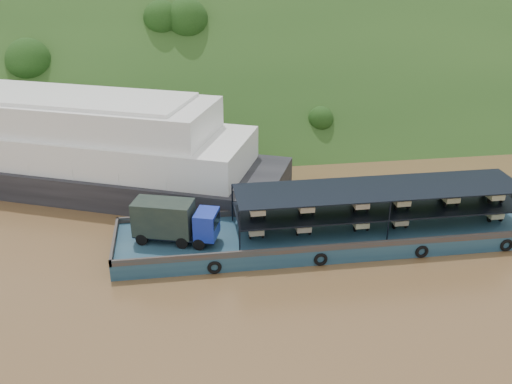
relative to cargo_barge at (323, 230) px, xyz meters
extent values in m
plane|color=brown|center=(-2.93, 0.61, -1.11)|extent=(160.00, 160.00, 0.00)
cube|color=#1B3915|center=(-2.93, 36.61, -1.11)|extent=(140.00, 39.60, 39.60)
cube|color=#16364E|center=(0.96, 0.04, -0.51)|extent=(35.00, 7.00, 1.20)
cube|color=#592D19|center=(0.96, 3.44, 0.34)|extent=(35.00, 0.20, 0.50)
cube|color=#592D19|center=(0.96, -3.36, 0.34)|extent=(35.00, 0.20, 0.50)
cube|color=#592D19|center=(-16.44, 0.04, 0.34)|extent=(0.20, 7.00, 0.50)
torus|color=black|center=(-9.04, -3.51, -0.56)|extent=(1.06, 0.26, 1.06)
torus|color=black|center=(-1.04, -3.51, -0.56)|extent=(1.06, 0.26, 1.06)
torus|color=black|center=(6.96, -3.51, -0.56)|extent=(1.06, 0.26, 1.06)
torus|color=black|center=(13.96, -3.51, -0.56)|extent=(1.06, 0.26, 1.06)
cylinder|color=black|center=(-14.30, -0.46, 0.56)|extent=(0.99, 0.60, 0.94)
cylinder|color=black|center=(-13.70, 1.41, 0.56)|extent=(0.99, 0.60, 0.94)
cylinder|color=black|center=(-11.27, -1.43, 0.56)|extent=(0.99, 0.60, 0.94)
cylinder|color=black|center=(-10.67, 0.44, 0.56)|extent=(0.99, 0.60, 0.94)
cylinder|color=black|center=(-10.03, -1.83, 0.56)|extent=(0.99, 0.60, 0.94)
cylinder|color=black|center=(-9.43, 0.04, 0.56)|extent=(0.99, 0.60, 0.94)
cube|color=black|center=(-11.69, -0.27, 0.70)|extent=(6.69, 3.91, 0.19)
cube|color=#162B9C|center=(-9.37, -1.01, 1.77)|extent=(2.20, 2.62, 2.06)
cube|color=black|center=(-8.61, -1.26, 2.15)|extent=(0.63, 1.80, 0.84)
cube|color=black|center=(-12.58, 0.02, 2.05)|extent=(4.96, 3.51, 2.62)
cube|color=black|center=(4.46, 0.04, 1.75)|extent=(23.00, 5.00, 0.12)
cube|color=black|center=(4.46, 0.04, 3.39)|extent=(23.00, 5.00, 0.08)
cylinder|color=black|center=(-7.04, -2.46, 1.74)|extent=(0.12, 0.12, 3.30)
cylinder|color=black|center=(-7.04, 2.54, 1.74)|extent=(0.12, 0.12, 3.30)
cylinder|color=black|center=(4.46, -2.46, 1.74)|extent=(0.12, 0.12, 3.30)
cylinder|color=black|center=(4.46, 2.54, 1.74)|extent=(0.12, 0.12, 3.30)
cylinder|color=black|center=(15.96, 2.54, 1.74)|extent=(0.12, 0.12, 3.30)
cylinder|color=black|center=(-5.53, 1.09, 0.35)|extent=(0.12, 0.52, 0.52)
cylinder|color=black|center=(-6.03, -0.71, 0.35)|extent=(0.14, 0.52, 0.52)
cylinder|color=black|center=(-5.03, -0.71, 0.35)|extent=(0.14, 0.52, 0.52)
cube|color=beige|center=(-5.53, -0.36, 0.69)|extent=(1.15, 1.50, 0.44)
cube|color=#B90C20|center=(-5.53, 0.79, 0.87)|extent=(0.55, 0.80, 0.80)
cube|color=#B90C20|center=(-5.53, 0.59, 1.37)|extent=(0.50, 0.10, 0.10)
cylinder|color=black|center=(-1.78, 1.09, 0.35)|extent=(0.12, 0.52, 0.52)
cylinder|color=black|center=(-2.28, -0.71, 0.35)|extent=(0.14, 0.52, 0.52)
cylinder|color=black|center=(-1.28, -0.71, 0.35)|extent=(0.14, 0.52, 0.52)
cube|color=beige|center=(-1.78, -0.36, 0.69)|extent=(1.15, 1.50, 0.44)
cube|color=#B90F0C|center=(-1.78, 0.79, 0.87)|extent=(0.55, 0.80, 0.80)
cube|color=#B90F0C|center=(-1.78, 0.59, 1.37)|extent=(0.50, 0.10, 0.10)
cylinder|color=black|center=(2.93, 1.09, 0.35)|extent=(0.12, 0.52, 0.52)
cylinder|color=black|center=(2.43, -0.71, 0.35)|extent=(0.14, 0.52, 0.52)
cylinder|color=black|center=(3.43, -0.71, 0.35)|extent=(0.14, 0.52, 0.52)
cube|color=beige|center=(2.93, -0.36, 0.69)|extent=(1.15, 1.50, 0.44)
cube|color=#B80C20|center=(2.93, 0.79, 0.87)|extent=(0.55, 0.80, 0.80)
cube|color=#B80C20|center=(2.93, 0.59, 1.37)|extent=(0.50, 0.10, 0.10)
cylinder|color=black|center=(6.18, 1.09, 0.35)|extent=(0.12, 0.52, 0.52)
cylinder|color=black|center=(5.68, -0.71, 0.35)|extent=(0.14, 0.52, 0.52)
cylinder|color=black|center=(6.68, -0.71, 0.35)|extent=(0.14, 0.52, 0.52)
cube|color=#C3B28A|center=(6.18, -0.36, 0.69)|extent=(1.15, 1.50, 0.44)
cube|color=#B22C0B|center=(6.18, 0.79, 0.87)|extent=(0.55, 0.80, 0.80)
cube|color=#B22C0B|center=(6.18, 0.59, 1.37)|extent=(0.50, 0.10, 0.10)
cylinder|color=black|center=(14.37, 1.09, 0.35)|extent=(0.12, 0.52, 0.52)
cylinder|color=black|center=(13.87, -0.71, 0.35)|extent=(0.14, 0.52, 0.52)
cylinder|color=black|center=(14.87, -0.71, 0.35)|extent=(0.14, 0.52, 0.52)
cube|color=beige|center=(14.37, -0.36, 0.69)|extent=(1.15, 1.50, 0.44)
cube|color=red|center=(14.37, 0.79, 0.87)|extent=(0.55, 0.80, 0.80)
cube|color=red|center=(14.37, 0.59, 1.37)|extent=(0.50, 0.10, 0.10)
cylinder|color=black|center=(-5.42, 1.09, 2.07)|extent=(0.12, 0.52, 0.52)
cylinder|color=black|center=(-5.92, -0.71, 2.07)|extent=(0.14, 0.52, 0.52)
cylinder|color=black|center=(-4.92, -0.71, 2.07)|extent=(0.14, 0.52, 0.52)
cube|color=beige|center=(-5.42, -0.36, 2.41)|extent=(1.15, 1.50, 0.44)
cube|color=red|center=(-5.42, 0.79, 2.59)|extent=(0.55, 0.80, 0.80)
cube|color=red|center=(-5.42, 0.59, 3.09)|extent=(0.50, 0.10, 0.10)
cylinder|color=black|center=(-1.58, 1.09, 2.07)|extent=(0.12, 0.52, 0.52)
cylinder|color=black|center=(-2.08, -0.71, 2.07)|extent=(0.14, 0.52, 0.52)
cylinder|color=black|center=(-1.08, -0.71, 2.07)|extent=(0.14, 0.52, 0.52)
cube|color=beige|center=(-1.58, -0.36, 2.41)|extent=(1.15, 1.50, 0.44)
cube|color=navy|center=(-1.58, 0.79, 2.59)|extent=(0.55, 0.80, 0.80)
cube|color=navy|center=(-1.58, 0.59, 3.09)|extent=(0.50, 0.10, 0.10)
cylinder|color=black|center=(2.80, 1.09, 2.07)|extent=(0.12, 0.52, 0.52)
cylinder|color=black|center=(2.30, -0.71, 2.07)|extent=(0.14, 0.52, 0.52)
cylinder|color=black|center=(3.30, -0.71, 2.07)|extent=(0.14, 0.52, 0.52)
cube|color=beige|center=(2.80, -0.36, 2.41)|extent=(1.15, 1.50, 0.44)
cube|color=red|center=(2.80, 0.79, 2.59)|extent=(0.55, 0.80, 0.80)
cube|color=red|center=(2.80, 0.59, 3.09)|extent=(0.50, 0.10, 0.10)
cylinder|color=black|center=(6.17, 1.09, 2.07)|extent=(0.12, 0.52, 0.52)
cylinder|color=black|center=(5.67, -0.71, 2.07)|extent=(0.14, 0.52, 0.52)
cylinder|color=black|center=(6.67, -0.71, 2.07)|extent=(0.14, 0.52, 0.52)
cube|color=beige|center=(6.17, -0.36, 2.41)|extent=(1.15, 1.50, 0.44)
cube|color=beige|center=(6.17, 0.79, 2.59)|extent=(0.55, 0.80, 0.80)
cube|color=beige|center=(6.17, 0.59, 3.09)|extent=(0.50, 0.10, 0.10)
cylinder|color=black|center=(10.30, 1.09, 2.07)|extent=(0.12, 0.52, 0.52)
cylinder|color=black|center=(9.80, -0.71, 2.07)|extent=(0.14, 0.52, 0.52)
cylinder|color=black|center=(10.80, -0.71, 2.07)|extent=(0.14, 0.52, 0.52)
cube|color=#B9B483|center=(10.30, -0.36, 2.41)|extent=(1.15, 1.50, 0.44)
cube|color=#1B2DA2|center=(10.30, 0.79, 2.59)|extent=(0.55, 0.80, 0.80)
cube|color=#1B2DA2|center=(10.30, 0.59, 3.09)|extent=(0.50, 0.10, 0.10)
cylinder|color=black|center=(14.10, 1.09, 2.07)|extent=(0.12, 0.52, 0.52)
cylinder|color=black|center=(13.60, -0.71, 2.07)|extent=(0.14, 0.52, 0.52)
cylinder|color=black|center=(14.60, -0.71, 2.07)|extent=(0.14, 0.52, 0.52)
cube|color=beige|center=(14.10, -0.36, 2.41)|extent=(1.15, 1.50, 0.44)
cube|color=#C0B688|center=(14.10, 0.79, 2.59)|extent=(0.55, 0.80, 0.80)
cube|color=#C0B688|center=(14.10, 0.59, 3.09)|extent=(0.50, 0.10, 0.10)
cube|color=black|center=(-22.85, 16.02, 0.23)|extent=(45.73, 27.72, 2.69)
cube|color=white|center=(-22.85, 16.02, 3.15)|extent=(39.09, 24.08, 3.14)
cube|color=white|center=(-22.85, 16.02, 6.18)|extent=(32.44, 20.44, 2.92)
cube|color=white|center=(-22.85, 16.02, 7.81)|extent=(27.87, 17.67, 0.34)
camera|label=1|loc=(-11.16, -39.39, 21.64)|focal=40.00mm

